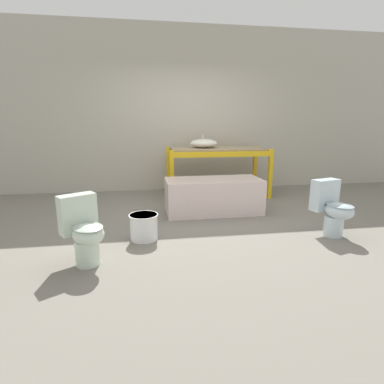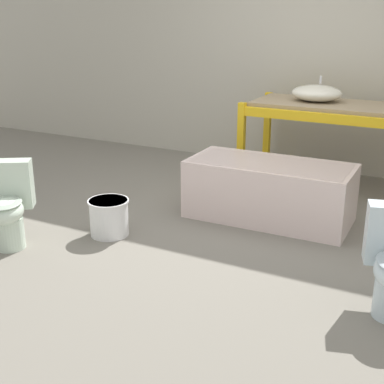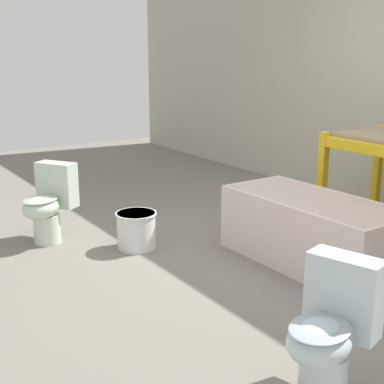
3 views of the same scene
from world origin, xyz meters
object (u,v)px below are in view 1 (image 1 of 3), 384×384
Objects in this scene: sink_basin at (204,143)px; toilet_near at (84,230)px; bathtub_main at (213,193)px; toilet_far at (332,208)px; bucket_white at (144,226)px.

toilet_near is (-1.68, -2.65, -0.64)m from sink_basin.
sink_basin reaches higher than toilet_near.
bathtub_main is 2.21m from toilet_near.
toilet_near is at bearing -122.42° from sink_basin.
sink_basin is 3.20m from toilet_near.
bathtub_main is 2.16× the size of toilet_near.
bucket_white is at bearing 159.02° from toilet_far.
toilet_far is at bearing -4.90° from bucket_white.
sink_basin is at bearing 100.58° from toilet_far.
sink_basin reaches higher than toilet_far.
toilet_far reaches higher than bathtub_main.
bathtub_main is at bearing 120.42° from toilet_far.
bathtub_main is 4.24× the size of bucket_white.
sink_basin is 0.76× the size of toilet_far.
bathtub_main is at bearing 10.58° from toilet_near.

